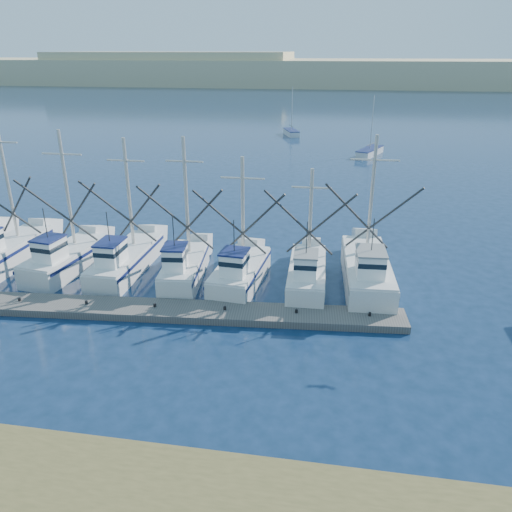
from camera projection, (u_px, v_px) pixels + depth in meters
The scene contains 6 objects.
ground at pixel (259, 398), 21.51m from camera, with size 500.00×500.00×0.00m, color #0D2139.
floating_dock at pixel (121, 309), 28.47m from camera, with size 32.06×2.14×0.43m, color #595550.
dune_ridge at pixel (337, 72), 210.97m from camera, with size 360.00×60.00×10.00m, color tan.
trawler_fleet at pixel (156, 263), 32.58m from camera, with size 31.17×8.78×9.93m.
sailboat_near at pixel (370, 152), 70.59m from camera, with size 4.16×6.84×8.10m.
sailboat_far at pixel (291, 133), 86.92m from camera, with size 3.36×5.65×8.10m.
Camera 1 is at (2.73, -17.31, 13.90)m, focal length 35.00 mm.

